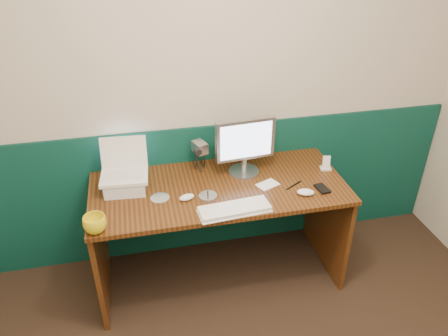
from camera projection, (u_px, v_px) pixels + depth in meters
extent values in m
cube|color=beige|center=(210.00, 90.00, 2.80)|extent=(3.50, 0.04, 2.50)
cube|color=#07322E|center=(212.00, 188.00, 3.18)|extent=(3.48, 0.02, 1.00)
cube|color=#331C09|center=(219.00, 233.00, 2.93)|extent=(1.60, 0.70, 0.75)
cube|color=silver|center=(125.00, 184.00, 2.69)|extent=(0.26, 0.23, 0.09)
cube|color=white|center=(235.00, 209.00, 2.51)|extent=(0.42, 0.17, 0.02)
ellipsoid|color=white|center=(306.00, 192.00, 2.65)|extent=(0.12, 0.09, 0.04)
ellipsoid|color=white|center=(187.00, 197.00, 2.61)|extent=(0.11, 0.08, 0.03)
imported|color=yellow|center=(95.00, 224.00, 2.33)|extent=(0.13, 0.13, 0.10)
cylinder|color=#B1B9C2|center=(208.00, 197.00, 2.62)|extent=(0.11, 0.11, 0.02)
cylinder|color=silver|center=(160.00, 198.00, 2.63)|extent=(0.11, 0.11, 0.00)
cylinder|color=black|center=(294.00, 185.00, 2.74)|extent=(0.12, 0.08, 0.01)
cube|color=white|center=(268.00, 185.00, 2.75)|extent=(0.16, 0.14, 0.00)
cube|color=silver|center=(325.00, 168.00, 2.92)|extent=(0.08, 0.07, 0.01)
cube|color=white|center=(326.00, 162.00, 2.89)|extent=(0.05, 0.03, 0.09)
cube|color=black|center=(322.00, 189.00, 2.71)|extent=(0.08, 0.12, 0.01)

